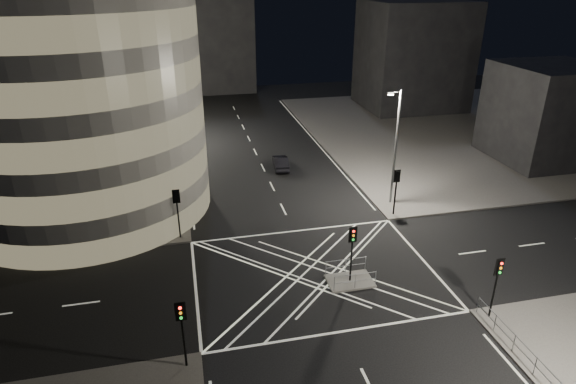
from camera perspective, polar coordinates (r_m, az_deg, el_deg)
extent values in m
plane|color=black|center=(33.28, 3.17, -9.59)|extent=(120.00, 120.00, 0.00)
cube|color=#555250|center=(67.51, 21.07, 6.92)|extent=(42.00, 42.00, 0.15)
cube|color=slate|center=(32.61, 7.34, -10.42)|extent=(3.00, 2.00, 0.15)
cylinder|color=gray|center=(41.65, -24.73, 14.11)|extent=(20.00, 20.00, 25.00)
cube|color=gray|center=(70.26, -25.43, 16.18)|extent=(24.00, 16.00, 22.00)
cube|color=black|center=(75.36, 14.57, 15.41)|extent=(14.00, 12.00, 15.00)
cube|color=black|center=(58.44, 28.40, 8.25)|extent=(10.00, 10.00, 10.00)
cube|color=black|center=(85.05, -10.64, 17.64)|extent=(18.00, 8.00, 18.00)
cylinder|color=black|center=(39.32, -15.38, -1.85)|extent=(0.32, 0.32, 3.22)
ellipsoid|color=black|center=(38.18, -15.86, 2.03)|extent=(4.62, 4.62, 5.32)
cylinder|color=black|center=(44.75, -15.24, 1.66)|extent=(0.32, 0.32, 3.52)
ellipsoid|color=black|center=(43.68, -15.69, 5.40)|extent=(4.86, 4.86, 5.59)
cylinder|color=black|center=(50.37, -15.10, 4.17)|extent=(0.32, 0.32, 3.38)
ellipsoid|color=black|center=(49.53, -15.45, 7.13)|extent=(3.79, 3.79, 4.36)
cylinder|color=black|center=(56.05, -15.00, 6.28)|extent=(0.32, 0.32, 3.46)
ellipsoid|color=black|center=(55.18, -15.36, 9.39)|extent=(5.17, 5.17, 5.95)
cylinder|color=black|center=(61.82, -14.91, 7.87)|extent=(0.32, 0.32, 3.24)
ellipsoid|color=black|center=(61.16, -15.18, 10.21)|extent=(3.63, 3.63, 4.17)
cylinder|color=black|center=(37.32, -12.83, -3.23)|extent=(0.12, 0.12, 3.00)
cube|color=black|center=(36.48, -13.12, -0.52)|extent=(0.28, 0.22, 0.90)
cube|color=black|center=(36.48, -13.12, -0.52)|extent=(0.55, 0.04, 1.10)
cylinder|color=black|center=(25.98, -12.22, -17.04)|extent=(0.12, 0.12, 3.00)
cube|color=black|center=(24.74, -12.63, -13.65)|extent=(0.28, 0.22, 0.90)
cube|color=black|center=(24.74, -12.63, -13.65)|extent=(0.55, 0.04, 1.10)
cylinder|color=black|center=(40.87, 12.55, -0.67)|extent=(0.12, 0.12, 3.00)
cube|color=black|center=(40.10, 12.81, 1.85)|extent=(0.28, 0.22, 0.90)
cube|color=black|center=(40.10, 12.81, 1.85)|extent=(0.55, 0.04, 1.10)
cylinder|color=black|center=(30.85, 23.16, -11.19)|extent=(0.12, 0.12, 3.00)
cube|color=black|center=(29.82, 23.78, -8.12)|extent=(0.28, 0.22, 0.90)
cube|color=black|center=(29.82, 23.78, -8.12)|extent=(0.55, 0.04, 1.10)
cylinder|color=black|center=(31.74, 7.49, -8.09)|extent=(0.12, 0.12, 3.00)
cube|color=black|center=(30.74, 7.69, -5.03)|extent=(0.28, 0.22, 0.90)
cube|color=black|center=(30.74, 7.69, -5.03)|extent=(0.55, 0.04, 1.10)
cylinder|color=slate|center=(40.75, -14.42, 4.40)|extent=(0.20, 0.20, 10.00)
cylinder|color=slate|center=(39.39, -14.50, 11.09)|extent=(0.90, 0.10, 0.10)
cube|color=slate|center=(39.40, -13.82, 11.01)|extent=(0.50, 0.25, 0.18)
cube|color=white|center=(39.43, -13.80, 10.86)|extent=(0.42, 0.20, 0.05)
cylinder|color=slate|center=(58.03, -14.31, 10.34)|extent=(0.20, 0.20, 10.00)
cylinder|color=slate|center=(57.08, -14.37, 15.10)|extent=(0.90, 0.10, 0.10)
cube|color=slate|center=(57.09, -13.89, 15.05)|extent=(0.50, 0.25, 0.18)
cube|color=white|center=(57.11, -13.88, 14.94)|extent=(0.42, 0.20, 0.05)
cylinder|color=slate|center=(41.69, 12.62, 5.04)|extent=(0.20, 0.20, 10.00)
cylinder|color=slate|center=(40.19, 12.67, 11.53)|extent=(0.90, 0.10, 0.10)
cube|color=slate|center=(40.03, 12.06, 11.38)|extent=(0.50, 0.25, 0.18)
cube|color=white|center=(40.05, 12.05, 11.23)|extent=(0.42, 0.20, 0.05)
cube|color=slate|center=(28.06, 28.33, -18.85)|extent=(0.06, 11.70, 1.10)
cube|color=slate|center=(31.57, 7.95, -10.40)|extent=(2.80, 0.06, 1.10)
cube|color=slate|center=(32.96, 6.87, -8.67)|extent=(2.80, 0.06, 1.10)
imported|color=black|center=(50.12, -0.89, 3.51)|extent=(1.79, 4.18, 1.34)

